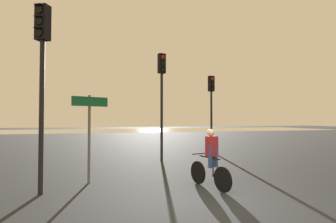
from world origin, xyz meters
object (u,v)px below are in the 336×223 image
at_px(traffic_light_center, 162,87).
at_px(cyclist, 211,158).
at_px(traffic_light_near_left, 42,63).
at_px(direction_sign_post, 90,126).
at_px(traffic_light_far_right, 211,99).

xyz_separation_m(traffic_light_center, cyclist, (0.13, -4.95, -2.56)).
xyz_separation_m(traffic_light_near_left, direction_sign_post, (1.15, 0.91, -1.61)).
height_order(traffic_light_near_left, direction_sign_post, traffic_light_near_left).
height_order(traffic_light_far_right, direction_sign_post, traffic_light_far_right).
relative_size(traffic_light_near_left, direction_sign_post, 1.84).
relative_size(traffic_light_far_right, traffic_light_near_left, 0.92).
distance_m(traffic_light_near_left, cyclist, 5.06).
distance_m(traffic_light_far_right, direction_sign_post, 8.98).
bearing_deg(direction_sign_post, traffic_light_center, -155.00).
relative_size(traffic_light_near_left, cyclist, 2.88).
relative_size(traffic_light_far_right, direction_sign_post, 1.70).
bearing_deg(traffic_light_far_right, traffic_light_center, 25.07).
distance_m(traffic_light_near_left, traffic_light_center, 6.08).
relative_size(traffic_light_center, cyclist, 2.94).
relative_size(traffic_light_near_left, traffic_light_center, 0.98).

